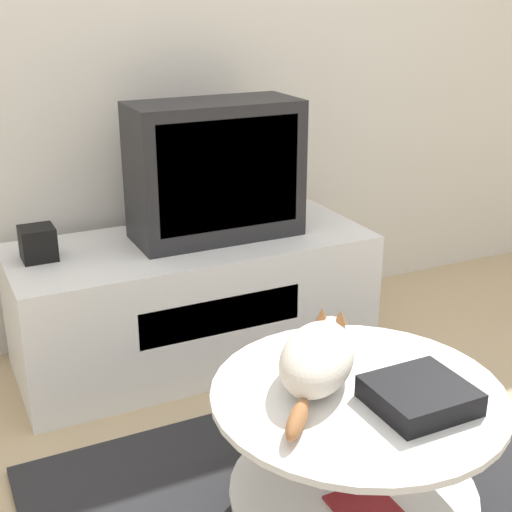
{
  "coord_description": "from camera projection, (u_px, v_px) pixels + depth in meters",
  "views": [
    {
      "loc": [
        -0.89,
        -1.19,
        1.38
      ],
      "look_at": [
        0.01,
        0.68,
        0.59
      ],
      "focal_mm": 50.0,
      "sensor_mm": 36.0,
      "label": 1
    }
  ],
  "objects": [
    {
      "name": "dvd_box",
      "position": [
        419.0,
        395.0,
        1.68
      ],
      "size": [
        0.23,
        0.21,
        0.06
      ],
      "color": "black",
      "rests_on": "coffee_table"
    },
    {
      "name": "tv",
      "position": [
        215.0,
        170.0,
        2.64
      ],
      "size": [
        0.62,
        0.28,
        0.51
      ],
      "color": "#232326",
      "rests_on": "tv_stand"
    },
    {
      "name": "coffee_table",
      "position": [
        353.0,
        441.0,
        1.81
      ],
      "size": [
        0.73,
        0.73,
        0.42
      ],
      "color": "#B2B2B7",
      "rests_on": "rug"
    },
    {
      "name": "cat",
      "position": [
        318.0,
        357.0,
        1.78
      ],
      "size": [
        0.39,
        0.42,
        0.14
      ],
      "rotation": [
        0.0,
        0.0,
        0.84
      ],
      "color": "silver",
      "rests_on": "coffee_table"
    },
    {
      "name": "wall_back",
      "position": [
        152.0,
        9.0,
        2.7
      ],
      "size": [
        8.0,
        0.05,
        2.6
      ],
      "color": "silver",
      "rests_on": "ground_plane"
    },
    {
      "name": "tv_stand",
      "position": [
        194.0,
        299.0,
        2.76
      ],
      "size": [
        1.35,
        0.56,
        0.49
      ],
      "color": "white",
      "rests_on": "ground_plane"
    },
    {
      "name": "speaker",
      "position": [
        38.0,
        243.0,
        2.47
      ],
      "size": [
        0.12,
        0.12,
        0.12
      ],
      "color": "black",
      "rests_on": "tv_stand"
    }
  ]
}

